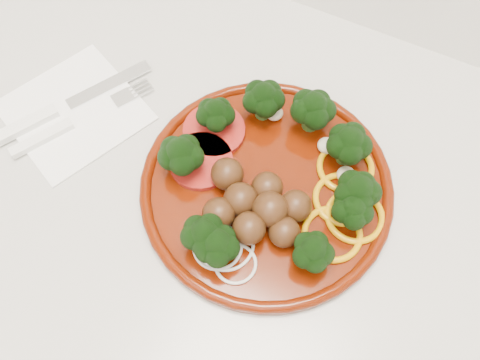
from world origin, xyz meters
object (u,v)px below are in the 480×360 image
at_px(plate, 270,185).
at_px(napkin, 74,112).
at_px(knife, 52,112).
at_px(fork, 59,130).

height_order(plate, napkin, plate).
bearing_deg(napkin, plate, 1.42).
xyz_separation_m(plate, knife, (-0.30, -0.02, -0.01)).
bearing_deg(napkin, knife, -142.71).
bearing_deg(knife, napkin, -22.66).
distance_m(plate, napkin, 0.28).
distance_m(napkin, knife, 0.03).
xyz_separation_m(napkin, fork, (0.00, -0.03, 0.01)).
xyz_separation_m(knife, fork, (0.02, -0.02, -0.00)).
bearing_deg(plate, napkin, -178.58).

